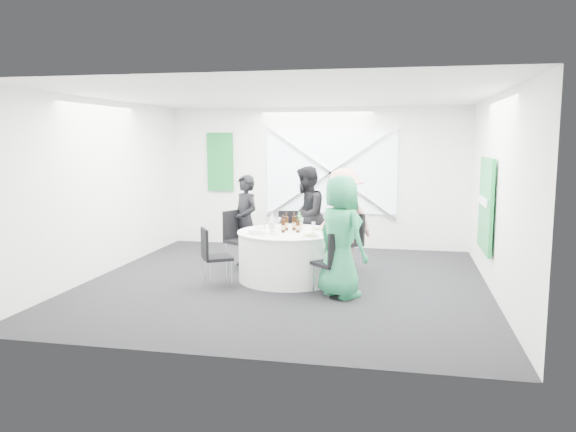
% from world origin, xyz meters
% --- Properties ---
extents(floor, '(6.00, 6.00, 0.00)m').
position_xyz_m(floor, '(0.00, 0.00, 0.00)').
color(floor, black).
rests_on(floor, ground).
extents(ceiling, '(6.00, 6.00, 0.00)m').
position_xyz_m(ceiling, '(0.00, 0.00, 2.80)').
color(ceiling, silver).
rests_on(ceiling, wall_back).
extents(wall_back, '(6.00, 0.00, 6.00)m').
position_xyz_m(wall_back, '(0.00, 3.00, 1.40)').
color(wall_back, white).
rests_on(wall_back, floor).
extents(wall_front, '(6.00, 0.00, 6.00)m').
position_xyz_m(wall_front, '(0.00, -3.00, 1.40)').
color(wall_front, white).
rests_on(wall_front, floor).
extents(wall_left, '(0.00, 6.00, 6.00)m').
position_xyz_m(wall_left, '(-3.00, 0.00, 1.40)').
color(wall_left, white).
rests_on(wall_left, floor).
extents(wall_right, '(0.00, 6.00, 6.00)m').
position_xyz_m(wall_right, '(3.00, 0.00, 1.40)').
color(wall_right, white).
rests_on(wall_right, floor).
extents(window_panel, '(2.60, 0.03, 1.60)m').
position_xyz_m(window_panel, '(0.30, 2.96, 1.50)').
color(window_panel, white).
rests_on(window_panel, wall_back).
extents(window_brace_a, '(2.63, 0.05, 1.84)m').
position_xyz_m(window_brace_a, '(0.30, 2.92, 1.50)').
color(window_brace_a, silver).
rests_on(window_brace_a, window_panel).
extents(window_brace_b, '(2.63, 0.05, 1.84)m').
position_xyz_m(window_brace_b, '(0.30, 2.92, 1.50)').
color(window_brace_b, silver).
rests_on(window_brace_b, window_panel).
extents(green_banner, '(0.55, 0.04, 1.20)m').
position_xyz_m(green_banner, '(-2.00, 2.95, 1.70)').
color(green_banner, '#167228').
rests_on(green_banner, wall_back).
extents(green_sign, '(0.05, 1.20, 1.40)m').
position_xyz_m(green_sign, '(2.94, 0.60, 1.20)').
color(green_sign, '#188639').
rests_on(green_sign, wall_right).
extents(banquet_table, '(1.56, 1.56, 0.76)m').
position_xyz_m(banquet_table, '(0.00, 0.20, 0.38)').
color(banquet_table, white).
rests_on(banquet_table, floor).
extents(chair_back, '(0.49, 0.49, 0.92)m').
position_xyz_m(chair_back, '(-0.20, 1.32, 0.54)').
color(chair_back, black).
rests_on(chair_back, floor).
extents(chair_back_left, '(0.61, 0.61, 0.98)m').
position_xyz_m(chair_back_left, '(-0.98, 0.78, 0.58)').
color(chair_back_left, black).
rests_on(chair_back_left, floor).
extents(chair_back_right, '(0.62, 0.62, 0.97)m').
position_xyz_m(chair_back_right, '(0.89, 0.94, 0.57)').
color(chair_back_right, black).
rests_on(chair_back_right, floor).
extents(chair_front_right, '(0.58, 0.58, 0.91)m').
position_xyz_m(chair_front_right, '(0.81, -0.56, 0.53)').
color(chair_front_right, black).
rests_on(chair_front_right, floor).
extents(chair_front_left, '(0.55, 0.55, 0.88)m').
position_xyz_m(chair_front_left, '(-1.01, -0.43, 0.51)').
color(chair_front_left, black).
rests_on(chair_front_left, floor).
extents(person_man_back_left, '(0.68, 0.66, 1.57)m').
position_xyz_m(person_man_back_left, '(-0.90, 0.96, 0.79)').
color(person_man_back_left, black).
rests_on(person_man_back_left, floor).
extents(person_man_back, '(0.51, 0.86, 1.71)m').
position_xyz_m(person_man_back, '(0.08, 1.34, 0.85)').
color(person_man_back, black).
rests_on(person_man_back, floor).
extents(person_woman_pink, '(1.17, 1.10, 1.70)m').
position_xyz_m(person_woman_pink, '(0.78, 0.86, 0.85)').
color(person_woman_pink, pink).
rests_on(person_woman_pink, floor).
extents(person_woman_green, '(0.98, 0.94, 1.69)m').
position_xyz_m(person_woman_green, '(0.90, -0.57, 0.84)').
color(person_woman_green, '#238252').
rests_on(person_woman_green, floor).
extents(plate_back, '(0.29, 0.29, 0.01)m').
position_xyz_m(plate_back, '(-0.04, 0.70, 0.77)').
color(plate_back, white).
rests_on(plate_back, banquet_table).
extents(plate_back_left, '(0.25, 0.25, 0.01)m').
position_xyz_m(plate_back_left, '(-0.48, 0.46, 0.77)').
color(plate_back_left, white).
rests_on(plate_back_left, banquet_table).
extents(plate_back_right, '(0.26, 0.26, 0.04)m').
position_xyz_m(plate_back_right, '(0.48, 0.40, 0.78)').
color(plate_back_right, white).
rests_on(plate_back_right, banquet_table).
extents(plate_front_right, '(0.26, 0.26, 0.04)m').
position_xyz_m(plate_front_right, '(0.42, -0.20, 0.78)').
color(plate_front_right, white).
rests_on(plate_front_right, banquet_table).
extents(plate_front_left, '(0.28, 0.28, 0.01)m').
position_xyz_m(plate_front_left, '(-0.40, -0.09, 0.77)').
color(plate_front_left, white).
rests_on(plate_front_left, banquet_table).
extents(napkin, '(0.22, 0.19, 0.05)m').
position_xyz_m(napkin, '(-0.44, -0.13, 0.80)').
color(napkin, white).
rests_on(napkin, plate_front_left).
extents(beer_bottle_a, '(0.06, 0.06, 0.28)m').
position_xyz_m(beer_bottle_a, '(-0.04, 0.27, 0.87)').
color(beer_bottle_a, '#3A1B0A').
rests_on(beer_bottle_a, banquet_table).
extents(beer_bottle_b, '(0.06, 0.06, 0.28)m').
position_xyz_m(beer_bottle_b, '(0.07, 0.33, 0.87)').
color(beer_bottle_b, '#3A1B0A').
rests_on(beer_bottle_b, banquet_table).
extents(beer_bottle_c, '(0.06, 0.06, 0.25)m').
position_xyz_m(beer_bottle_c, '(0.17, 0.13, 0.85)').
color(beer_bottle_c, '#3A1B0A').
rests_on(beer_bottle_c, banquet_table).
extents(beer_bottle_d, '(0.06, 0.06, 0.26)m').
position_xyz_m(beer_bottle_d, '(-0.05, 0.09, 0.86)').
color(beer_bottle_d, '#3A1B0A').
rests_on(beer_bottle_d, banquet_table).
extents(green_water_bottle, '(0.08, 0.08, 0.29)m').
position_xyz_m(green_water_bottle, '(0.15, 0.34, 0.88)').
color(green_water_bottle, '#44B255').
rests_on(green_water_bottle, banquet_table).
extents(clear_water_bottle, '(0.08, 0.08, 0.29)m').
position_xyz_m(clear_water_bottle, '(-0.23, 0.12, 0.87)').
color(clear_water_bottle, silver).
rests_on(clear_water_bottle, banquet_table).
extents(wine_glass_a, '(0.07, 0.07, 0.17)m').
position_xyz_m(wine_glass_a, '(-0.22, -0.06, 0.88)').
color(wine_glass_a, white).
rests_on(wine_glass_a, banquet_table).
extents(wine_glass_b, '(0.07, 0.07, 0.17)m').
position_xyz_m(wine_glass_b, '(0.15, 0.53, 0.88)').
color(wine_glass_b, white).
rests_on(wine_glass_b, banquet_table).
extents(wine_glass_c, '(0.07, 0.07, 0.17)m').
position_xyz_m(wine_glass_c, '(-0.20, 0.48, 0.88)').
color(wine_glass_c, white).
rests_on(wine_glass_c, banquet_table).
extents(wine_glass_d, '(0.07, 0.07, 0.17)m').
position_xyz_m(wine_glass_d, '(-0.13, -0.17, 0.88)').
color(wine_glass_d, white).
rests_on(wine_glass_d, banquet_table).
extents(wine_glass_e, '(0.07, 0.07, 0.17)m').
position_xyz_m(wine_glass_e, '(-0.33, 0.02, 0.88)').
color(wine_glass_e, white).
rests_on(wine_glass_e, banquet_table).
extents(wine_glass_f, '(0.07, 0.07, 0.17)m').
position_xyz_m(wine_glass_f, '(0.41, 0.14, 0.88)').
color(wine_glass_f, white).
rests_on(wine_glass_f, banquet_table).
extents(fork_a, '(0.11, 0.12, 0.01)m').
position_xyz_m(fork_a, '(-0.52, -0.06, 0.76)').
color(fork_a, silver).
rests_on(fork_a, banquet_table).
extents(knife_a, '(0.11, 0.12, 0.01)m').
position_xyz_m(knife_a, '(-0.30, -0.29, 0.76)').
color(knife_a, silver).
rests_on(knife_a, banquet_table).
extents(fork_b, '(0.09, 0.14, 0.01)m').
position_xyz_m(fork_b, '(0.56, 0.34, 0.76)').
color(fork_b, silver).
rests_on(fork_b, banquet_table).
extents(knife_b, '(0.08, 0.14, 0.01)m').
position_xyz_m(knife_b, '(0.42, 0.59, 0.76)').
color(knife_b, silver).
rests_on(knife_b, banquet_table).
extents(fork_c, '(0.10, 0.13, 0.01)m').
position_xyz_m(fork_c, '(-0.36, 0.65, 0.76)').
color(fork_c, silver).
rests_on(fork_c, banquet_table).
extents(knife_c, '(0.08, 0.14, 0.01)m').
position_xyz_m(knife_c, '(-0.57, 0.30, 0.76)').
color(knife_c, silver).
rests_on(knife_c, banquet_table).
extents(fork_d, '(0.10, 0.13, 0.01)m').
position_xyz_m(fork_d, '(0.34, -0.26, 0.76)').
color(fork_d, silver).
rests_on(fork_d, banquet_table).
extents(knife_d, '(0.10, 0.13, 0.01)m').
position_xyz_m(knife_d, '(0.54, 0.01, 0.76)').
color(knife_d, silver).
rests_on(knife_d, banquet_table).
extents(fork_e, '(0.15, 0.03, 0.01)m').
position_xyz_m(fork_e, '(0.12, 0.76, 0.76)').
color(fork_e, silver).
rests_on(fork_e, banquet_table).
extents(knife_e, '(0.15, 0.02, 0.01)m').
position_xyz_m(knife_e, '(-0.18, 0.75, 0.76)').
color(knife_e, silver).
rests_on(knife_e, banquet_table).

